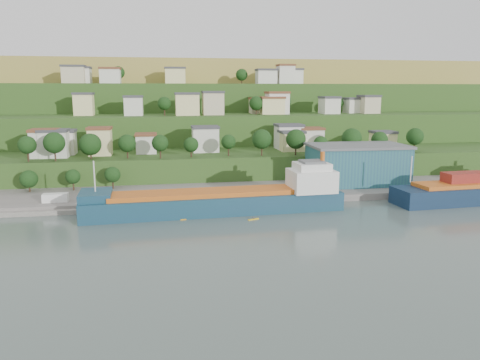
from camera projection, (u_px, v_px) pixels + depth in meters
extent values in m
plane|color=#4C5C55|center=(252.00, 220.00, 117.63)|extent=(500.00, 500.00, 0.00)
cube|color=slate|center=(297.00, 193.00, 148.05)|extent=(220.00, 26.00, 4.00)
cube|color=slate|center=(42.00, 208.00, 129.75)|extent=(40.00, 18.00, 2.40)
cube|color=#284719|center=(222.00, 179.00, 171.81)|extent=(260.00, 32.00, 20.00)
cube|color=#284719|center=(213.00, 166.00, 200.84)|extent=(280.00, 32.00, 44.00)
cube|color=#284719|center=(206.00, 157.00, 229.87)|extent=(300.00, 32.00, 70.00)
cube|color=olive|center=(195.00, 141.00, 301.47)|extent=(360.00, 120.00, 96.00)
cube|color=silver|center=(45.00, 144.00, 156.47)|extent=(8.39, 8.44, 8.59)
cube|color=brown|center=(44.00, 130.00, 155.57)|extent=(8.99, 9.04, 0.90)
cube|color=silver|center=(54.00, 145.00, 156.09)|extent=(8.94, 7.32, 8.53)
cube|color=#3F3F44|center=(53.00, 130.00, 155.19)|extent=(9.54, 7.92, 0.90)
cube|color=silver|center=(64.00, 143.00, 163.25)|extent=(7.50, 7.11, 7.78)
cube|color=#3F3F44|center=(63.00, 131.00, 162.43)|extent=(8.10, 7.71, 0.90)
cube|color=beige|center=(100.00, 142.00, 161.17)|extent=(7.58, 7.17, 8.87)
cube|color=brown|center=(99.00, 128.00, 160.24)|extent=(8.18, 7.77, 0.90)
cube|color=silver|center=(146.00, 144.00, 166.63)|extent=(7.04, 7.61, 6.26)
cube|color=brown|center=(146.00, 134.00, 165.95)|extent=(7.64, 8.21, 0.90)
cube|color=silver|center=(205.00, 140.00, 170.27)|extent=(9.22, 7.94, 8.53)
cube|color=#3F3F44|center=(205.00, 127.00, 169.38)|extent=(9.82, 8.54, 0.90)
cube|color=beige|center=(291.00, 142.00, 173.17)|extent=(8.41, 7.94, 6.62)
cube|color=#3F3F44|center=(292.00, 132.00, 172.45)|extent=(9.01, 8.54, 0.90)
cube|color=silver|center=(289.00, 138.00, 178.62)|extent=(9.60, 8.44, 8.62)
cube|color=#3F3F44|center=(289.00, 125.00, 177.72)|extent=(10.20, 9.04, 0.90)
cube|color=silver|center=(310.00, 139.00, 179.87)|extent=(8.93, 7.66, 7.26)
cube|color=brown|center=(310.00, 128.00, 179.10)|extent=(9.53, 8.26, 0.90)
cube|color=beige|center=(383.00, 141.00, 178.09)|extent=(7.90, 7.57, 6.06)
cube|color=#3F3F44|center=(383.00, 132.00, 177.43)|extent=(8.50, 8.17, 0.90)
cube|color=beige|center=(84.00, 105.00, 189.38)|extent=(7.42, 7.19, 8.33)
cube|color=#3F3F44|center=(83.00, 94.00, 188.50)|extent=(8.02, 7.79, 0.90)
cube|color=silver|center=(134.00, 107.00, 188.74)|extent=(7.24, 7.66, 7.17)
cube|color=#3F3F44|center=(133.00, 96.00, 187.97)|extent=(7.84, 8.26, 0.90)
cube|color=beige|center=(187.00, 105.00, 190.42)|extent=(9.42, 7.72, 8.34)
cube|color=#3F3F44|center=(187.00, 93.00, 189.54)|extent=(10.02, 8.32, 0.90)
cube|color=beige|center=(213.00, 104.00, 193.54)|extent=(8.45, 7.24, 8.92)
cube|color=#3F3F44|center=(213.00, 92.00, 192.61)|extent=(9.05, 7.84, 0.90)
cube|color=beige|center=(259.00, 107.00, 204.95)|extent=(8.08, 7.18, 6.07)
cube|color=brown|center=(259.00, 99.00, 204.29)|extent=(8.68, 7.78, 0.90)
cube|color=beige|center=(272.00, 106.00, 199.97)|extent=(9.71, 8.65, 6.58)
cube|color=brown|center=(272.00, 98.00, 199.26)|extent=(10.31, 9.25, 0.90)
cube|color=silver|center=(277.00, 104.00, 200.95)|extent=(8.87, 8.81, 8.70)
cube|color=brown|center=(277.00, 92.00, 200.04)|extent=(9.47, 9.41, 0.90)
cube|color=silver|center=(329.00, 106.00, 203.76)|extent=(7.02, 8.90, 6.60)
cube|color=#3F3F44|center=(330.00, 97.00, 203.05)|extent=(7.62, 9.50, 0.90)
cube|color=silver|center=(356.00, 106.00, 210.30)|extent=(9.30, 7.82, 6.00)
cube|color=#3F3F44|center=(356.00, 98.00, 209.64)|extent=(9.90, 8.42, 0.90)
cube|color=beige|center=(369.00, 105.00, 206.77)|extent=(7.41, 8.53, 7.13)
cube|color=#3F3F44|center=(369.00, 96.00, 206.01)|extent=(8.01, 9.13, 0.90)
cube|color=beige|center=(74.00, 75.00, 211.62)|extent=(9.86, 8.67, 7.34)
cube|color=#3F3F44|center=(73.00, 66.00, 210.84)|extent=(10.46, 9.27, 0.90)
cube|color=silver|center=(82.00, 76.00, 215.44)|extent=(8.02, 8.58, 6.84)
cube|color=#3F3F44|center=(81.00, 68.00, 214.71)|extent=(8.62, 9.18, 0.90)
cube|color=silver|center=(110.00, 77.00, 211.04)|extent=(8.87, 8.18, 6.31)
cube|color=brown|center=(110.00, 68.00, 210.36)|extent=(9.47, 8.78, 0.90)
cube|color=beige|center=(175.00, 76.00, 222.58)|extent=(9.38, 7.60, 6.99)
cube|color=#3F3F44|center=(175.00, 68.00, 221.83)|extent=(9.98, 8.20, 0.90)
cube|color=silver|center=(266.00, 77.00, 224.64)|extent=(9.23, 7.52, 6.27)
cube|color=#3F3F44|center=(266.00, 70.00, 223.96)|extent=(9.83, 8.12, 0.90)
cube|color=silver|center=(286.00, 75.00, 225.84)|extent=(7.63, 7.11, 8.47)
cube|color=brown|center=(286.00, 65.00, 224.95)|extent=(8.23, 7.71, 0.90)
cube|color=silver|center=(292.00, 77.00, 230.19)|extent=(9.39, 7.73, 6.69)
cube|color=#3F3F44|center=(292.00, 69.00, 229.47)|extent=(9.99, 8.33, 0.90)
cylinder|color=#382619|center=(28.00, 156.00, 146.55)|extent=(0.50, 0.50, 3.80)
sphere|color=black|center=(27.00, 145.00, 145.90)|extent=(5.60, 5.60, 5.60)
cylinder|color=#382619|center=(55.00, 155.00, 148.25)|extent=(0.50, 0.50, 3.98)
sphere|color=black|center=(54.00, 143.00, 147.52)|extent=(6.73, 6.73, 6.73)
cylinder|color=#382619|center=(91.00, 155.00, 152.54)|extent=(0.50, 0.50, 2.85)
sphere|color=black|center=(90.00, 144.00, 151.89)|extent=(7.13, 7.13, 7.13)
cylinder|color=#382619|center=(128.00, 153.00, 154.01)|extent=(0.50, 0.50, 3.40)
sphere|color=black|center=(127.00, 143.00, 153.38)|extent=(5.80, 5.80, 5.80)
cylinder|color=#382619|center=(160.00, 153.00, 153.64)|extent=(0.50, 0.50, 3.62)
sphere|color=black|center=(160.00, 143.00, 153.01)|extent=(5.43, 5.43, 5.43)
cylinder|color=#382619|center=(191.00, 153.00, 156.81)|extent=(0.50, 0.50, 2.86)
sphere|color=black|center=(191.00, 145.00, 156.27)|extent=(5.02, 5.02, 5.02)
cylinder|color=#382619|center=(228.00, 151.00, 159.80)|extent=(0.50, 0.50, 3.50)
sphere|color=black|center=(228.00, 142.00, 159.21)|extent=(4.96, 4.96, 4.96)
cylinder|color=#382619|center=(262.00, 150.00, 160.30)|extent=(0.50, 0.50, 3.85)
sphere|color=black|center=(262.00, 139.00, 159.58)|extent=(6.72, 6.72, 6.72)
cylinder|color=#382619|center=(296.00, 150.00, 161.76)|extent=(0.50, 0.50, 3.68)
sphere|color=black|center=(296.00, 139.00, 161.05)|extent=(6.84, 6.84, 6.84)
cylinder|color=#382619|center=(320.00, 151.00, 161.58)|extent=(0.50, 0.50, 2.75)
sphere|color=black|center=(321.00, 143.00, 161.06)|extent=(4.97, 4.97, 4.97)
cylinder|color=#382619|center=(351.00, 149.00, 165.22)|extent=(0.50, 0.50, 3.52)
sphere|color=black|center=(352.00, 138.00, 164.52)|extent=(7.10, 7.10, 7.10)
cylinder|color=#382619|center=(379.00, 149.00, 165.82)|extent=(0.50, 0.50, 3.26)
sphere|color=black|center=(380.00, 140.00, 165.21)|extent=(5.85, 5.85, 5.85)
cylinder|color=#382619|center=(414.00, 147.00, 169.24)|extent=(0.50, 0.50, 4.01)
sphere|color=black|center=(415.00, 136.00, 168.54)|extent=(6.14, 6.14, 6.14)
cylinder|color=#382619|center=(119.00, 80.00, 218.76)|extent=(0.50, 0.50, 3.60)
sphere|color=black|center=(118.00, 73.00, 218.12)|extent=(5.79, 5.79, 5.79)
cylinder|color=#382619|center=(165.00, 111.00, 187.61)|extent=(0.50, 0.50, 3.43)
sphere|color=black|center=(164.00, 103.00, 187.01)|extent=(5.34, 5.34, 5.34)
cylinder|color=#382619|center=(242.00, 81.00, 228.33)|extent=(0.50, 0.50, 2.88)
sphere|color=black|center=(242.00, 75.00, 227.76)|extent=(5.77, 5.77, 5.77)
cylinder|color=#382619|center=(256.00, 111.00, 196.94)|extent=(0.50, 0.50, 3.05)
sphere|color=black|center=(256.00, 103.00, 196.34)|extent=(5.96, 5.96, 5.96)
cylinder|color=#382619|center=(84.00, 112.00, 189.18)|extent=(0.50, 0.50, 3.08)
sphere|color=black|center=(83.00, 104.00, 188.59)|extent=(5.74, 5.74, 5.74)
cylinder|color=#382619|center=(284.00, 109.00, 208.46)|extent=(0.50, 0.50, 3.34)
sphere|color=black|center=(284.00, 102.00, 207.82)|extent=(6.31, 6.31, 6.31)
cylinder|color=#382619|center=(338.00, 109.00, 210.51)|extent=(0.50, 0.50, 3.30)
sphere|color=black|center=(339.00, 103.00, 209.96)|extent=(4.56, 4.56, 4.56)
cube|color=#14404B|center=(215.00, 207.00, 124.53)|extent=(69.34, 13.95, 6.89)
cube|color=#C05A19|center=(208.00, 193.00, 123.44)|extent=(51.55, 11.18, 1.18)
cube|color=#14404B|center=(96.00, 195.00, 118.61)|extent=(8.36, 11.18, 1.97)
cube|color=silver|center=(311.00, 180.00, 127.75)|extent=(12.25, 10.37, 5.91)
cube|color=silver|center=(312.00, 166.00, 127.00)|extent=(9.21, 8.27, 1.97)
cube|color=#595B5E|center=(312.00, 162.00, 126.76)|extent=(6.17, 6.17, 0.59)
cylinder|color=#C05A19|center=(323.00, 157.00, 127.03)|extent=(1.23, 1.23, 2.95)
cylinder|color=silver|center=(94.00, 176.00, 117.67)|extent=(0.37, 0.37, 7.88)
cube|color=silver|center=(108.00, 203.00, 119.51)|extent=(14.28, 11.74, 0.25)
cylinder|color=silver|center=(411.00, 169.00, 132.04)|extent=(0.36, 0.36, 7.50)
cube|color=maroon|center=(465.00, 177.00, 135.42)|extent=(13.15, 6.11, 2.78)
cube|color=#214D63|center=(357.00, 165.00, 152.96)|extent=(30.45, 18.76, 12.00)
cube|color=#595B5E|center=(358.00, 146.00, 151.75)|extent=(31.48, 19.79, 0.80)
cube|color=white|center=(55.00, 199.00, 128.30)|extent=(6.68, 2.87, 3.09)
cube|color=silver|center=(84.00, 204.00, 127.01)|extent=(4.43, 2.61, 0.83)
cube|color=orange|center=(187.00, 219.00, 118.19)|extent=(3.36, 1.05, 0.25)
sphere|color=#3F3F44|center=(187.00, 217.00, 118.11)|extent=(0.58, 0.58, 0.58)
cube|color=gold|center=(253.00, 219.00, 118.06)|extent=(2.98, 1.47, 0.22)
sphere|color=#3F3F44|center=(253.00, 218.00, 117.99)|extent=(0.52, 0.52, 0.52)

